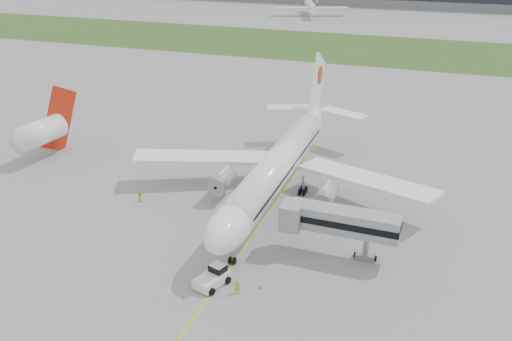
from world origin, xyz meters
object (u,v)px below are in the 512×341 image
(airliner, at_px, (280,163))
(neighbor_aircraft, at_px, (42,131))
(pushback_tug, at_px, (213,277))
(jet_bridge, at_px, (336,221))
(ground_crew_near, at_px, (237,287))

(airliner, distance_m, neighbor_aircraft, 44.39)
(pushback_tug, height_order, jet_bridge, jet_bridge)
(jet_bridge, distance_m, neighbor_aircraft, 58.00)
(jet_bridge, xyz_separation_m, ground_crew_near, (-8.79, -11.59, -4.10))
(airliner, bearing_deg, pushback_tug, -91.19)
(airliner, bearing_deg, jet_bridge, -50.16)
(jet_bridge, relative_size, ground_crew_near, 7.89)
(airliner, height_order, jet_bridge, airliner)
(jet_bridge, bearing_deg, pushback_tug, -136.78)
(airliner, bearing_deg, ground_crew_near, -83.76)
(airliner, relative_size, ground_crew_near, 28.84)
(pushback_tug, height_order, ground_crew_near, pushback_tug)
(ground_crew_near, distance_m, neighbor_aircraft, 54.44)
(jet_bridge, relative_size, neighbor_aircraft, 0.94)
(neighbor_aircraft, bearing_deg, jet_bridge, -7.78)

